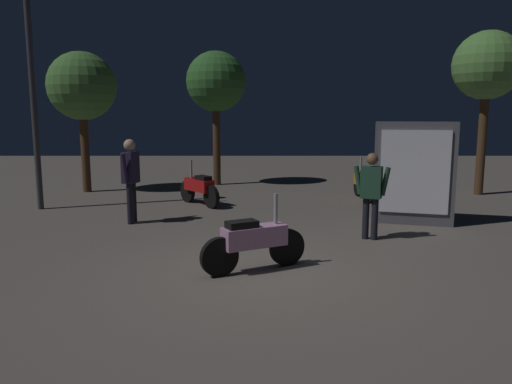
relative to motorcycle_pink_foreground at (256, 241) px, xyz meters
name	(u,v)px	position (x,y,z in m)	size (l,w,h in m)	color
ground_plane	(266,273)	(0.15, -0.10, -0.44)	(40.00, 40.00, 0.00)	#605951
motorcycle_pink_foreground	(256,241)	(0.00, 0.00, 0.00)	(1.52, 0.85, 1.11)	black
motorcycle_red_parked_left	(200,188)	(-1.39, 5.20, 0.00)	(1.12, 1.35, 1.11)	black
motorcycle_orange_parked_right	(366,183)	(2.91, 6.07, 0.00)	(0.37, 1.66, 1.11)	black
person_rider_beside	(373,189)	(2.10, 1.82, 0.49)	(0.64, 0.36, 1.57)	black
person_bystander_far	(132,173)	(-2.56, 3.15, 0.61)	(0.32, 0.67, 1.75)	black
streetlamp_near	(32,62)	(-5.15, 4.70, 3.01)	(0.36, 0.36, 5.49)	#38383D
tree_left_bg	(83,87)	(-4.93, 7.36, 2.57)	(1.93, 1.93, 4.01)	#4C331E
tree_center_bg	(217,83)	(-1.23, 8.82, 2.79)	(1.87, 1.87, 4.20)	#4C331E
tree_right_bg	(489,67)	(6.34, 6.87, 3.08)	(1.86, 1.86, 4.50)	#4C331E
kiosk_billboard	(416,173)	(3.29, 3.18, 0.61)	(1.68, 0.92, 2.10)	#595960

